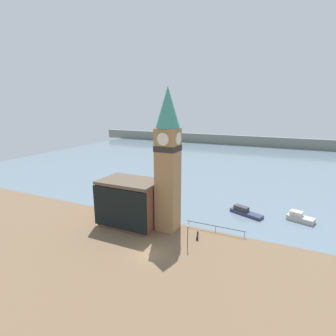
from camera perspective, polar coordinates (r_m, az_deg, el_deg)
ground_plane at (r=38.88m, az=-4.29°, el=-18.24°), size 160.00×160.00×0.00m
water at (r=102.91m, az=15.25°, el=1.60°), size 160.00×120.00×0.00m
far_shoreline at (r=141.62m, az=18.14°, el=5.60°), size 180.00×3.00×5.00m
pier_railing at (r=44.89m, az=10.29°, el=-12.45°), size 9.96×0.08×1.09m
clock_tower at (r=41.69m, az=-0.03°, el=2.37°), size 3.85×3.85×23.24m
pier_building at (r=46.24m, az=-8.31°, el=-7.41°), size 10.19×6.77×8.01m
boat_near at (r=52.98m, az=16.37°, el=-9.13°), size 6.48×4.06×1.46m
boat_far at (r=53.73m, az=26.75°, el=-9.63°), size 4.88×3.30×1.69m
mooring_bollard_near at (r=43.58m, az=6.48°, el=-13.91°), size 0.28×0.28×0.77m
mooring_bollard_far at (r=42.33m, az=6.39°, el=-14.89°), size 0.37×0.37×0.67m
lamp_post at (r=39.25m, az=4.32°, el=-13.70°), size 0.32×0.32×3.54m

